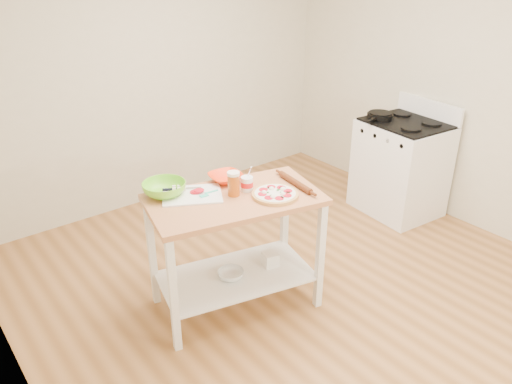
{
  "coord_description": "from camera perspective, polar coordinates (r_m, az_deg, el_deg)",
  "views": [
    {
      "loc": [
        -2.29,
        -2.23,
        2.42
      ],
      "look_at": [
        -0.32,
        0.26,
        0.87
      ],
      "focal_mm": 35.0,
      "sensor_mm": 36.0,
      "label": 1
    }
  ],
  "objects": [
    {
      "name": "prep_island",
      "position": [
        3.52,
        -2.41,
        -4.23
      ],
      "size": [
        1.29,
        0.9,
        0.9
      ],
      "rotation": [
        0.0,
        0.0,
        -0.23
      ],
      "color": "#C17D4F",
      "rests_on": "ground"
    },
    {
      "name": "knife",
      "position": [
        3.51,
        -9.07,
        0.33
      ],
      "size": [
        0.25,
        0.15,
        0.01
      ],
      "rotation": [
        0.0,
        0.0,
        -0.55
      ],
      "color": "silver",
      "rests_on": "cutting_board"
    },
    {
      "name": "room_shell",
      "position": [
        3.37,
        7.13,
        7.28
      ],
      "size": [
        4.04,
        4.54,
        2.74
      ],
      "color": "#A16D3B",
      "rests_on": "ground"
    },
    {
      "name": "rolling_pin",
      "position": [
        3.57,
        4.52,
        1.07
      ],
      "size": [
        0.09,
        0.37,
        0.04
      ],
      "primitive_type": "cylinder",
      "rotation": [
        1.57,
        0.0,
        -0.13
      ],
      "color": "#613016",
      "rests_on": "prep_island"
    },
    {
      "name": "beer_pint",
      "position": [
        3.39,
        -2.58,
        0.97
      ],
      "size": [
        0.09,
        0.09,
        0.17
      ],
      "color": "#B04E0F",
      "rests_on": "prep_island"
    },
    {
      "name": "skillet",
      "position": [
        5.03,
        13.96,
        8.52
      ],
      "size": [
        0.39,
        0.25,
        0.03
      ],
      "rotation": [
        0.0,
        0.0,
        0.26
      ],
      "color": "black",
      "rests_on": "gas_stove"
    },
    {
      "name": "cutting_board",
      "position": [
        3.44,
        -7.35,
        -0.26
      ],
      "size": [
        0.5,
        0.46,
        0.04
      ],
      "rotation": [
        0.0,
        0.0,
        -0.51
      ],
      "color": "white",
      "rests_on": "prep_island"
    },
    {
      "name": "shelf_bin",
      "position": [
        3.8,
        1.64,
        -7.67
      ],
      "size": [
        0.13,
        0.13,
        0.11
      ],
      "primitive_type": "cube",
      "rotation": [
        0.0,
        0.0,
        -0.23
      ],
      "color": "white",
      "rests_on": "prep_island"
    },
    {
      "name": "pizza",
      "position": [
        3.4,
        2.21,
        -0.23
      ],
      "size": [
        0.32,
        0.32,
        0.05
      ],
      "rotation": [
        0.0,
        0.0,
        -0.66
      ],
      "color": "tan",
      "rests_on": "prep_island"
    },
    {
      "name": "orange_bowl",
      "position": [
        3.62,
        -3.48,
        1.65
      ],
      "size": [
        0.26,
        0.26,
        0.06
      ],
      "primitive_type": "imported",
      "rotation": [
        0.0,
        0.0,
        -0.1
      ],
      "color": "#F83810",
      "rests_on": "prep_island"
    },
    {
      "name": "green_bowl",
      "position": [
        3.46,
        -10.44,
        0.36
      ],
      "size": [
        0.33,
        0.33,
        0.09
      ],
      "primitive_type": "imported",
      "rotation": [
        0.0,
        0.0,
        0.13
      ],
      "color": "#74D32A",
      "rests_on": "prep_island"
    },
    {
      "name": "gas_stove",
      "position": [
        5.17,
        16.18,
        2.77
      ],
      "size": [
        0.72,
        0.82,
        1.11
      ],
      "rotation": [
        0.0,
        0.0,
        -0.09
      ],
      "color": "white",
      "rests_on": "ground"
    },
    {
      "name": "shelf_glass_bowl",
      "position": [
        3.68,
        -2.9,
        -9.4
      ],
      "size": [
        0.24,
        0.24,
        0.06
      ],
      "primitive_type": "imported",
      "rotation": [
        0.0,
        0.0,
        -0.33
      ],
      "color": "silver",
      "rests_on": "prep_island"
    },
    {
      "name": "spatula",
      "position": [
        3.42,
        -5.52,
        -0.18
      ],
      "size": [
        0.15,
        0.05,
        0.01
      ],
      "rotation": [
        0.0,
        0.0,
        -0.08
      ],
      "color": "#39D5B2",
      "rests_on": "cutting_board"
    },
    {
      "name": "yogurt_tub",
      "position": [
        3.46,
        -1.04,
        0.94
      ],
      "size": [
        0.09,
        0.09,
        0.19
      ],
      "color": "white",
      "rests_on": "prep_island"
    }
  ]
}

